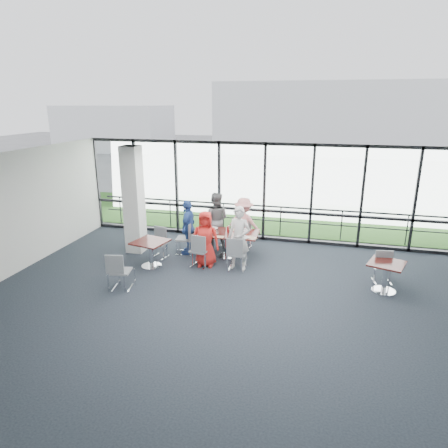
% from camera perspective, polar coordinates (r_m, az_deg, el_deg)
% --- Properties ---
extents(floor, '(12.00, 10.00, 0.02)m').
position_cam_1_polar(floor, '(8.90, 0.45, -12.68)').
color(floor, black).
rests_on(floor, ground).
extents(ceiling, '(12.00, 10.00, 0.04)m').
position_cam_1_polar(ceiling, '(7.81, 0.50, 8.19)').
color(ceiling, silver).
rests_on(ceiling, ground).
extents(wall_front, '(12.00, 0.10, 3.20)m').
position_cam_1_polar(wall_front, '(4.19, -18.00, -26.18)').
color(wall_front, silver).
rests_on(wall_front, ground).
extents(curtain_wall_back, '(12.00, 0.10, 3.20)m').
position_cam_1_polar(curtain_wall_back, '(12.94, 5.77, 4.51)').
color(curtain_wall_back, white).
rests_on(curtain_wall_back, ground).
extents(structural_column, '(0.50, 0.50, 3.20)m').
position_cam_1_polar(structural_column, '(12.15, -12.78, 3.33)').
color(structural_column, white).
rests_on(structural_column, ground).
extents(apron, '(80.00, 70.00, 0.02)m').
position_cam_1_polar(apron, '(18.14, 8.02, 2.85)').
color(apron, slate).
rests_on(apron, ground).
extents(grass_strip, '(80.00, 5.00, 0.01)m').
position_cam_1_polar(grass_strip, '(16.22, 7.21, 1.26)').
color(grass_strip, '#2E541D').
rests_on(grass_strip, ground).
extents(hangar_main, '(24.00, 10.00, 6.00)m').
position_cam_1_polar(hangar_main, '(39.58, 17.95, 14.34)').
color(hangar_main, white).
rests_on(hangar_main, ground).
extents(hangar_aux, '(10.00, 6.00, 4.00)m').
position_cam_1_polar(hangar_aux, '(40.73, -15.34, 13.20)').
color(hangar_aux, white).
rests_on(hangar_aux, ground).
extents(guard_rail, '(12.00, 0.06, 0.06)m').
position_cam_1_polar(guard_rail, '(13.79, 6.02, 0.57)').
color(guard_rail, '#2D2D33').
rests_on(guard_rail, ground).
extents(main_table, '(1.87, 1.09, 0.75)m').
position_cam_1_polar(main_table, '(11.67, 0.36, -1.84)').
color(main_table, '#3E1611').
rests_on(main_table, ground).
extents(side_table_left, '(1.02, 1.02, 0.75)m').
position_cam_1_polar(side_table_left, '(11.14, -10.48, -2.99)').
color(side_table_left, '#3E1611').
rests_on(side_table_left, ground).
extents(side_table_right, '(0.99, 0.99, 0.75)m').
position_cam_1_polar(side_table_right, '(10.30, 22.17, -5.82)').
color(side_table_right, '#3E1611').
rests_on(side_table_right, ground).
extents(diner_near_left, '(0.83, 0.59, 1.57)m').
position_cam_1_polar(diner_near_left, '(11.00, -2.68, -2.14)').
color(diner_near_left, red).
rests_on(diner_near_left, ground).
extents(diner_near_right, '(0.71, 0.57, 1.76)m').
position_cam_1_polar(diner_near_right, '(10.75, 2.14, -2.07)').
color(diner_near_right, silver).
rests_on(diner_near_right, ground).
extents(diner_far_left, '(0.88, 0.58, 1.74)m').
position_cam_1_polar(diner_far_left, '(12.47, -1.22, 0.62)').
color(diner_far_left, slate).
rests_on(diner_far_left, ground).
extents(diner_far_right, '(1.09, 0.63, 1.62)m').
position_cam_1_polar(diner_far_right, '(12.27, 2.83, 0.06)').
color(diner_far_right, pink).
rests_on(diner_far_right, ground).
extents(diner_end, '(0.55, 0.97, 1.64)m').
position_cam_1_polar(diner_end, '(11.94, -5.13, -0.43)').
color(diner_end, '#3155A4').
rests_on(diner_end, ground).
extents(chair_main_nl, '(0.53, 0.53, 0.94)m').
position_cam_1_polar(chair_main_nl, '(11.04, -3.52, -3.80)').
color(chair_main_nl, gray).
rests_on(chair_main_nl, ground).
extents(chair_main_nr, '(0.49, 0.49, 0.93)m').
position_cam_1_polar(chair_main_nr, '(10.82, 1.84, -4.26)').
color(chair_main_nr, gray).
rests_on(chair_main_nr, ground).
extents(chair_main_fl, '(0.46, 0.46, 0.83)m').
position_cam_1_polar(chair_main_fl, '(12.66, -1.12, -1.26)').
color(chair_main_fl, gray).
rests_on(chair_main_fl, ground).
extents(chair_main_fr, '(0.49, 0.49, 0.93)m').
position_cam_1_polar(chair_main_fr, '(12.45, 2.86, -1.37)').
color(chair_main_fr, gray).
rests_on(chair_main_fr, ground).
extents(chair_main_end, '(0.51, 0.51, 0.95)m').
position_cam_1_polar(chair_main_end, '(12.02, -5.68, -2.07)').
color(chair_main_end, gray).
rests_on(chair_main_end, ground).
extents(chair_spare_la, '(0.54, 0.54, 0.93)m').
position_cam_1_polar(chair_spare_la, '(10.06, -14.50, -6.55)').
color(chair_spare_la, gray).
rests_on(chair_spare_la, ground).
extents(chair_spare_lb, '(0.49, 0.49, 0.87)m').
position_cam_1_polar(chair_spare_lb, '(11.82, -9.22, -2.76)').
color(chair_spare_lb, gray).
rests_on(chair_spare_lb, ground).
extents(chair_spare_r, '(0.51, 0.51, 0.90)m').
position_cam_1_polar(chair_spare_r, '(10.87, 21.79, -5.55)').
color(chair_spare_r, gray).
rests_on(chair_spare_r, ground).
extents(plate_nl, '(0.27, 0.27, 0.01)m').
position_cam_1_polar(plate_nl, '(11.40, -2.68, -1.57)').
color(plate_nl, white).
rests_on(plate_nl, main_table).
extents(plate_nr, '(0.27, 0.27, 0.01)m').
position_cam_1_polar(plate_nr, '(11.22, 2.96, -1.89)').
color(plate_nr, white).
rests_on(plate_nr, main_table).
extents(plate_fl, '(0.28, 0.28, 0.01)m').
position_cam_1_polar(plate_fl, '(12.01, -1.56, -0.59)').
color(plate_fl, white).
rests_on(plate_fl, main_table).
extents(plate_fr, '(0.28, 0.28, 0.01)m').
position_cam_1_polar(plate_fr, '(11.85, 3.09, -0.85)').
color(plate_fr, white).
rests_on(plate_fr, main_table).
extents(plate_end, '(0.24, 0.24, 0.01)m').
position_cam_1_polar(plate_end, '(11.80, -3.51, -0.93)').
color(plate_end, white).
rests_on(plate_end, main_table).
extents(tumbler_a, '(0.07, 0.07, 0.15)m').
position_cam_1_polar(tumbler_a, '(11.42, -0.97, -1.17)').
color(tumbler_a, white).
rests_on(tumbler_a, main_table).
extents(tumbler_b, '(0.07, 0.07, 0.14)m').
position_cam_1_polar(tumbler_b, '(11.41, 1.75, -1.22)').
color(tumbler_b, white).
rests_on(tumbler_b, main_table).
extents(tumbler_c, '(0.07, 0.07, 0.14)m').
position_cam_1_polar(tumbler_c, '(11.82, 0.73, -0.56)').
color(tumbler_c, white).
rests_on(tumbler_c, main_table).
extents(tumbler_d, '(0.06, 0.06, 0.13)m').
position_cam_1_polar(tumbler_d, '(11.62, -3.01, -0.92)').
color(tumbler_d, white).
rests_on(tumbler_d, main_table).
extents(menu_a, '(0.29, 0.20, 0.00)m').
position_cam_1_polar(menu_a, '(11.26, -0.75, -1.84)').
color(menu_a, silver).
rests_on(menu_a, main_table).
extents(menu_b, '(0.36, 0.34, 0.00)m').
position_cam_1_polar(menu_b, '(11.21, 3.94, -1.96)').
color(menu_b, silver).
rests_on(menu_b, main_table).
extents(menu_c, '(0.39, 0.36, 0.00)m').
position_cam_1_polar(menu_c, '(11.89, 1.43, -0.79)').
color(menu_c, silver).
rests_on(menu_c, main_table).
extents(condiment_caddy, '(0.10, 0.07, 0.04)m').
position_cam_1_polar(condiment_caddy, '(11.69, 0.72, -1.02)').
color(condiment_caddy, black).
rests_on(condiment_caddy, main_table).
extents(ketchup_bottle, '(0.06, 0.06, 0.18)m').
position_cam_1_polar(ketchup_bottle, '(11.63, 0.56, -0.75)').
color(ketchup_bottle, '#A21013').
rests_on(ketchup_bottle, main_table).
extents(green_bottle, '(0.05, 0.05, 0.20)m').
position_cam_1_polar(green_bottle, '(11.60, 0.94, -0.75)').
color(green_bottle, '#237227').
rests_on(green_bottle, main_table).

